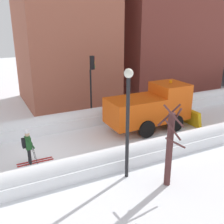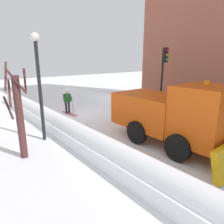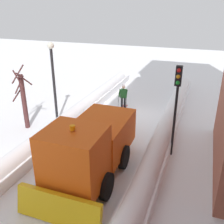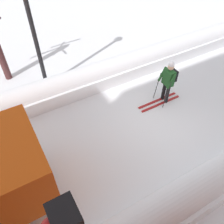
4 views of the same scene
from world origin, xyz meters
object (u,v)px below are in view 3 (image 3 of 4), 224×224
Objects in this scene: traffic_light_pole at (177,95)px; street_lamp at (53,73)px; skier at (123,95)px; bare_tree_near at (24,100)px; plow_truck at (90,147)px.

street_lamp reaches higher than traffic_light_pole.
bare_tree_near is (4.58, 5.06, 0.82)m from skier.
traffic_light_pole is (-3.05, -2.91, 1.71)m from plow_truck.
traffic_light_pole is (-4.19, 5.21, 2.19)m from skier.
skier is 5.43m from street_lamp.
plow_truck is 6.40m from street_lamp.
traffic_light_pole reaches higher than bare_tree_near.
traffic_light_pole is at bearing -136.38° from plow_truck.
plow_truck is 3.31× the size of skier.
street_lamp is 2.32m from bare_tree_near.
skier is 0.47× the size of bare_tree_near.
street_lamp is at bearing -136.36° from bare_tree_near.
street_lamp reaches higher than plow_truck.
skier is at bearing -81.98° from plow_truck.
street_lamp is 1.32× the size of bare_tree_near.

